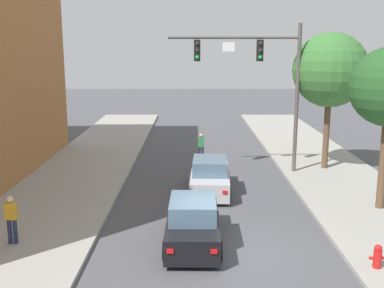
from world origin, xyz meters
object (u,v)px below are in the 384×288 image
(traffic_signal_mast, at_px, (262,71))
(car_following_black, at_px, (193,223))
(pedestrian_sidewalk_left_walker, at_px, (12,217))
(pedestrian_crossing_road, at_px, (201,146))
(street_tree_second, at_px, (331,70))
(car_lead_silver, at_px, (210,177))
(fire_hydrant, at_px, (378,256))

(traffic_signal_mast, height_order, car_following_black, traffic_signal_mast)
(pedestrian_sidewalk_left_walker, distance_m, pedestrian_crossing_road, 13.41)
(traffic_signal_mast, height_order, street_tree_second, traffic_signal_mast)
(car_lead_silver, relative_size, pedestrian_sidewalk_left_walker, 2.63)
(traffic_signal_mast, xyz_separation_m, pedestrian_crossing_road, (-2.94, 2.64, -4.43))
(traffic_signal_mast, bearing_deg, pedestrian_crossing_road, 138.04)
(pedestrian_sidewalk_left_walker, distance_m, fire_hydrant, 11.43)
(car_lead_silver, bearing_deg, traffic_signal_mast, 50.26)
(traffic_signal_mast, distance_m, car_lead_silver, 6.21)
(street_tree_second, bearing_deg, car_following_black, -126.86)
(pedestrian_crossing_road, xyz_separation_m, fire_hydrant, (4.89, -13.48, -0.41))
(car_lead_silver, relative_size, car_following_black, 1.01)
(car_lead_silver, xyz_separation_m, pedestrian_crossing_road, (-0.29, 5.84, 0.19))
(car_lead_silver, xyz_separation_m, car_following_black, (-0.78, -5.60, 0.00))
(traffic_signal_mast, height_order, pedestrian_sidewalk_left_walker, traffic_signal_mast)
(street_tree_second, bearing_deg, traffic_signal_mast, -169.69)
(traffic_signal_mast, bearing_deg, car_lead_silver, -129.74)
(car_following_black, bearing_deg, fire_hydrant, -20.78)
(car_following_black, height_order, pedestrian_crossing_road, pedestrian_crossing_road)
(traffic_signal_mast, height_order, pedestrian_crossing_road, traffic_signal_mast)
(pedestrian_sidewalk_left_walker, relative_size, fire_hydrant, 2.28)
(traffic_signal_mast, relative_size, pedestrian_sidewalk_left_walker, 4.57)
(car_lead_silver, bearing_deg, street_tree_second, 31.44)
(pedestrian_crossing_road, bearing_deg, traffic_signal_mast, -41.96)
(traffic_signal_mast, xyz_separation_m, car_following_black, (-3.43, -8.79, -4.62))
(car_lead_silver, distance_m, street_tree_second, 8.71)
(pedestrian_sidewalk_left_walker, bearing_deg, fire_hydrant, -8.55)
(pedestrian_crossing_road, bearing_deg, car_lead_silver, -87.17)
(pedestrian_sidewalk_left_walker, relative_size, pedestrian_crossing_road, 1.00)
(car_following_black, bearing_deg, pedestrian_sidewalk_left_walker, -176.66)
(traffic_signal_mast, bearing_deg, street_tree_second, 10.31)
(car_following_black, bearing_deg, traffic_signal_mast, 68.66)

